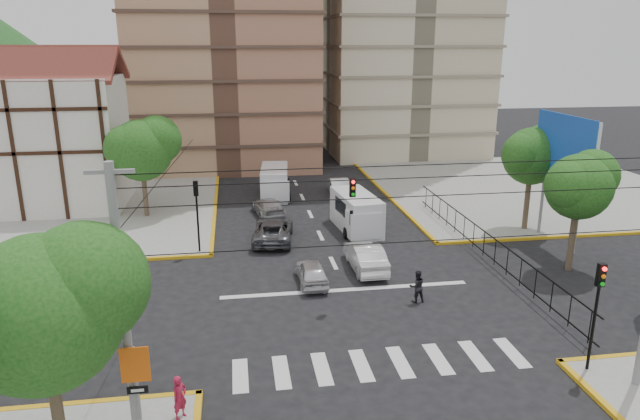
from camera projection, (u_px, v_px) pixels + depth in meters
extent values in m
plane|color=black|center=(351.00, 300.00, 28.54)|extent=(160.00, 160.00, 0.00)
cube|color=gray|center=(49.00, 206.00, 44.58)|extent=(26.00, 26.00, 0.15)
cube|color=gray|center=(526.00, 187.00, 50.39)|extent=(26.00, 26.00, 0.15)
cube|color=silver|center=(381.00, 364.00, 22.85)|extent=(12.00, 2.40, 0.01)
cube|color=silver|center=(346.00, 290.00, 29.68)|extent=(13.00, 0.40, 0.01)
cube|color=silver|center=(54.00, 143.00, 43.34)|extent=(10.00, 8.00, 10.00)
cube|color=maroon|center=(35.00, 64.00, 39.87)|extent=(10.80, 4.25, 2.65)
cube|color=maroon|center=(51.00, 63.00, 43.47)|extent=(10.80, 4.25, 2.65)
cylinder|color=slate|center=(577.00, 222.00, 33.83)|extent=(0.20, 0.20, 4.00)
cylinder|color=slate|center=(542.00, 204.00, 37.63)|extent=(0.20, 0.20, 4.00)
cube|color=silver|center=(566.00, 149.00, 34.60)|extent=(0.25, 6.00, 4.00)
cube|color=blue|center=(563.00, 149.00, 34.57)|extent=(0.08, 6.20, 4.20)
cylinder|color=#473828|center=(56.00, 404.00, 16.87)|extent=(0.36, 0.36, 4.20)
sphere|color=#184914|center=(43.00, 314.00, 16.04)|extent=(4.60, 4.60, 4.60)
sphere|color=#184914|center=(85.00, 284.00, 16.30)|extent=(3.68, 3.68, 3.68)
sphere|color=#184914|center=(2.00, 313.00, 15.56)|extent=(3.45, 3.45, 3.45)
cylinder|color=#473828|center=(573.00, 235.00, 31.73)|extent=(0.36, 0.36, 4.20)
sphere|color=#184914|center=(579.00, 187.00, 30.96)|extent=(3.60, 3.60, 3.60)
sphere|color=#184914|center=(592.00, 175.00, 31.22)|extent=(2.88, 2.88, 2.88)
sphere|color=#184914|center=(570.00, 185.00, 30.52)|extent=(2.70, 2.70, 2.70)
cylinder|color=#473828|center=(527.00, 199.00, 38.48)|extent=(0.36, 0.36, 4.48)
sphere|color=#184914|center=(532.00, 156.00, 37.65)|extent=(3.80, 3.80, 3.80)
sphere|color=#184914|center=(544.00, 146.00, 37.91)|extent=(3.04, 3.04, 3.04)
sphere|color=#184914|center=(524.00, 155.00, 37.20)|extent=(2.85, 2.85, 2.85)
cylinder|color=#473828|center=(145.00, 190.00, 41.38)|extent=(0.36, 0.36, 4.20)
sphere|color=#184914|center=(141.00, 150.00, 40.56)|extent=(4.40, 4.40, 4.40)
sphere|color=#184914|center=(157.00, 140.00, 40.82)|extent=(3.52, 3.52, 3.52)
sphere|color=#184914|center=(127.00, 148.00, 40.09)|extent=(3.30, 3.30, 3.30)
cylinder|color=black|center=(593.00, 328.00, 21.74)|extent=(0.12, 0.12, 3.50)
cube|color=black|center=(601.00, 275.00, 21.12)|extent=(0.28, 0.22, 0.90)
sphere|color=#FF0C0C|center=(602.00, 267.00, 21.04)|extent=(0.17, 0.17, 0.17)
cylinder|color=black|center=(198.00, 224.00, 34.27)|extent=(0.12, 0.12, 3.50)
cube|color=black|center=(196.00, 188.00, 33.65)|extent=(0.28, 0.22, 0.90)
sphere|color=#FF0C0C|center=(195.00, 183.00, 33.56)|extent=(0.17, 0.17, 0.17)
cube|color=black|center=(353.00, 187.00, 26.90)|extent=(0.28, 0.22, 0.90)
cylinder|color=black|center=(410.00, 242.00, 18.24)|extent=(18.00, 0.03, 0.03)
cylinder|color=slate|center=(124.00, 306.00, 17.39)|extent=(0.28, 0.28, 9.00)
cube|color=slate|center=(109.00, 172.00, 16.20)|extent=(1.40, 0.12, 0.12)
cylinder|color=slate|center=(138.00, 392.00, 18.05)|extent=(0.08, 0.08, 3.20)
cube|color=#E5590C|center=(135.00, 365.00, 17.72)|extent=(0.90, 0.06, 1.20)
cube|color=black|center=(138.00, 390.00, 17.97)|extent=(0.65, 0.05, 0.25)
cube|color=silver|center=(356.00, 212.00, 38.91)|extent=(2.76, 5.65, 2.50)
cube|color=silver|center=(363.00, 224.00, 36.89)|extent=(2.20, 1.52, 1.74)
cube|color=black|center=(365.00, 217.00, 36.36)|extent=(2.01, 0.32, 0.98)
cylinder|color=black|center=(346.00, 233.00, 37.35)|extent=(0.25, 0.76, 0.76)
cylinder|color=black|center=(377.00, 231.00, 37.65)|extent=(0.25, 0.76, 0.76)
cylinder|color=black|center=(337.00, 218.00, 40.65)|extent=(0.25, 0.76, 0.76)
cylinder|color=black|center=(365.00, 216.00, 40.95)|extent=(0.25, 0.76, 0.76)
cube|color=silver|center=(275.00, 182.00, 47.40)|extent=(2.66, 5.55, 2.47)
cube|color=silver|center=(277.00, 190.00, 45.40)|extent=(2.16, 1.48, 1.72)
cube|color=black|center=(277.00, 184.00, 44.88)|extent=(1.99, 0.29, 0.97)
cylinder|color=black|center=(264.00, 198.00, 45.86)|extent=(0.25, 0.75, 0.75)
cylinder|color=black|center=(289.00, 197.00, 46.16)|extent=(0.25, 0.75, 0.75)
cylinder|color=black|center=(262.00, 187.00, 49.12)|extent=(0.25, 0.75, 0.75)
cylinder|color=black|center=(285.00, 187.00, 49.42)|extent=(0.25, 0.75, 0.75)
imported|color=silver|center=(312.00, 272.00, 30.35)|extent=(1.56, 3.70, 1.25)
imported|color=white|center=(365.00, 256.00, 32.18)|extent=(1.71, 4.69, 1.54)
imported|color=#595A60|center=(273.00, 230.00, 36.83)|extent=(3.09, 5.49, 1.45)
imported|color=#A4A5A9|center=(268.00, 207.00, 42.24)|extent=(2.58, 4.82, 1.33)
imported|color=#242426|center=(350.00, 201.00, 44.02)|extent=(1.89, 3.91, 1.29)
imported|color=silver|center=(338.00, 186.00, 48.32)|extent=(1.78, 4.46, 1.44)
imported|color=#A71939|center=(180.00, 397.00, 19.14)|extent=(0.66, 0.67, 1.56)
imported|color=black|center=(417.00, 286.00, 28.09)|extent=(0.85, 0.68, 1.66)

